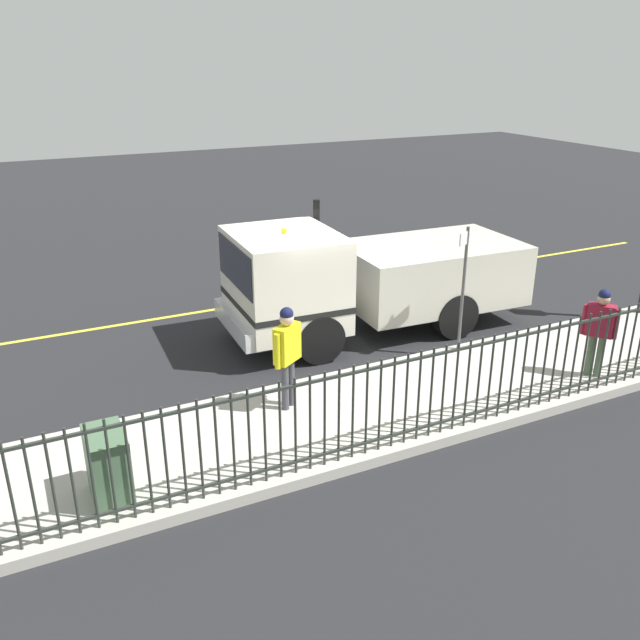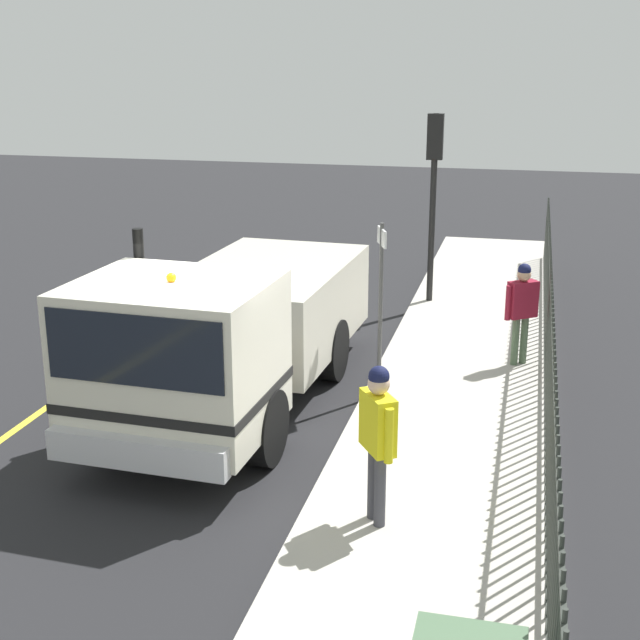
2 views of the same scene
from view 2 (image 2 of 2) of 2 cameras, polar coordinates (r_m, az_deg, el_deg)
The scene contains 10 objects.
ground_plane at distance 11.61m, azimuth -6.84°, elevation -7.93°, with size 58.65×58.65×0.00m, color #232326.
sidewalk_slab at distance 10.97m, azimuth 8.13°, elevation -9.06°, with size 2.72×26.66×0.17m, color #B7B2A8.
lane_marking at distance 12.78m, azimuth -18.60°, elevation -6.32°, with size 0.12×23.99×0.01m, color yellow.
work_truck at distance 11.98m, azimuth -6.18°, elevation -0.56°, with size 2.57×6.48×2.69m.
worker_standing at distance 8.96m, azimuth 3.78°, elevation -7.04°, with size 0.45×0.55×1.73m.
pedestrian_distant at distance 13.90m, azimuth 13.01°, elevation 1.08°, with size 0.50×0.44×1.62m.
iron_fence at distance 10.61m, azimuth 14.74°, elevation -5.56°, with size 0.04×22.70×1.45m.
traffic_light_near at distance 17.01m, azimuth 7.43°, elevation 9.69°, with size 0.31×0.22×3.61m.
traffic_cone at distance 15.99m, azimuth -8.83°, elevation 0.34°, with size 0.48×0.48×0.68m, color orange.
street_sign at distance 12.53m, azimuth 3.98°, elevation 2.19°, with size 0.21×0.48×2.42m.
Camera 2 is at (3.80, -9.83, 4.87)m, focal length 49.22 mm.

